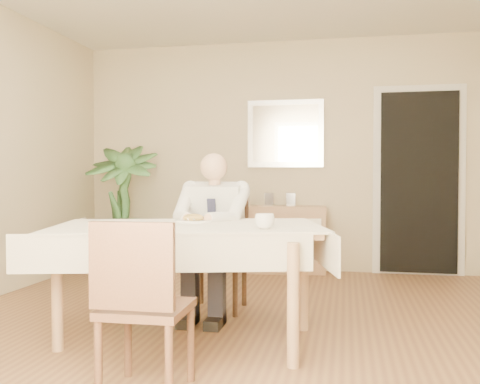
% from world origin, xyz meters
% --- Properties ---
extents(room, '(5.00, 5.02, 2.60)m').
position_xyz_m(room, '(0.00, 0.00, 1.30)').
color(room, brown).
rests_on(room, ground).
extents(doorway, '(0.96, 0.07, 2.10)m').
position_xyz_m(doorway, '(1.55, 2.46, 1.00)').
color(doorway, silver).
rests_on(doorway, ground).
extents(mirror, '(0.86, 0.04, 0.76)m').
position_xyz_m(mirror, '(0.10, 2.47, 1.55)').
color(mirror, silver).
rests_on(mirror, room).
extents(dining_table, '(1.96, 1.43, 0.75)m').
position_xyz_m(dining_table, '(-0.23, -0.25, 0.67)').
color(dining_table, '#9F7149').
rests_on(dining_table, ground).
extents(chair_far, '(0.48, 0.48, 0.91)m').
position_xyz_m(chair_far, '(-0.23, 0.64, 0.51)').
color(chair_far, '#422819').
rests_on(chair_far, ground).
extents(chair_near, '(0.41, 0.41, 0.86)m').
position_xyz_m(chair_near, '(-0.18, -1.17, 0.48)').
color(chair_near, '#422819').
rests_on(chair_near, ground).
extents(seated_man, '(0.48, 0.72, 1.24)m').
position_xyz_m(seated_man, '(-0.23, 0.35, 0.69)').
color(seated_man, silver).
rests_on(seated_man, ground).
extents(plate, '(0.26, 0.26, 0.02)m').
position_xyz_m(plate, '(-0.25, -0.05, 0.76)').
color(plate, white).
rests_on(plate, dining_table).
extents(food, '(0.14, 0.14, 0.06)m').
position_xyz_m(food, '(-0.25, -0.05, 0.78)').
color(food, olive).
rests_on(food, dining_table).
extents(knife, '(0.01, 0.13, 0.01)m').
position_xyz_m(knife, '(-0.21, -0.11, 0.78)').
color(knife, silver).
rests_on(knife, dining_table).
extents(fork, '(0.01, 0.13, 0.01)m').
position_xyz_m(fork, '(-0.29, -0.11, 0.78)').
color(fork, silver).
rests_on(fork, dining_table).
extents(coffee_mug, '(0.16, 0.16, 0.09)m').
position_xyz_m(coffee_mug, '(0.31, -0.43, 0.80)').
color(coffee_mug, white).
rests_on(coffee_mug, dining_table).
extents(sideboard, '(0.95, 0.39, 0.74)m').
position_xyz_m(sideboard, '(0.10, 2.32, 0.37)').
color(sideboard, '#9F7149').
rests_on(sideboard, ground).
extents(photo_frame_left, '(0.10, 0.02, 0.14)m').
position_xyz_m(photo_frame_left, '(-0.34, 2.34, 0.81)').
color(photo_frame_left, silver).
rests_on(photo_frame_left, sideboard).
extents(photo_frame_center, '(0.10, 0.02, 0.14)m').
position_xyz_m(photo_frame_center, '(-0.07, 2.36, 0.81)').
color(photo_frame_center, silver).
rests_on(photo_frame_center, sideboard).
extents(photo_frame_right, '(0.10, 0.02, 0.14)m').
position_xyz_m(photo_frame_right, '(0.18, 2.39, 0.81)').
color(photo_frame_right, silver).
rests_on(photo_frame_right, sideboard).
extents(potted_palm, '(0.89, 0.89, 1.42)m').
position_xyz_m(potted_palm, '(-1.67, 1.99, 0.71)').
color(potted_palm, '#2F5729').
rests_on(potted_palm, ground).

